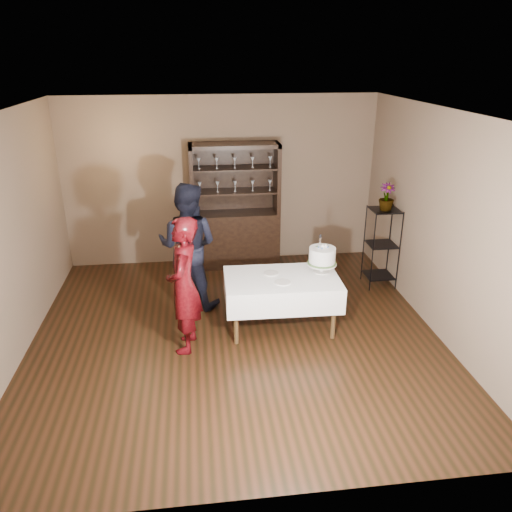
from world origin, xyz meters
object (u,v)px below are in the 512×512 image
at_px(cake_table, 282,290).
at_px(woman, 184,285).
at_px(potted_plant, 387,197).
at_px(plant_etagere, 381,244).
at_px(cake, 322,257).
at_px(man, 188,246).
at_px(china_hutch, 235,226).

relative_size(cake_table, woman, 0.88).
xyz_separation_m(cake_table, potted_plant, (1.68, 1.05, 0.84)).
relative_size(plant_etagere, cake, 2.34).
xyz_separation_m(man, cake, (1.68, -0.70, 0.04)).
bearing_deg(cake, cake_table, -168.47).
height_order(plant_etagere, woman, woman).
relative_size(china_hutch, man, 1.15).
relative_size(woman, potted_plant, 4.20).
bearing_deg(woman, cake_table, 112.76).
bearing_deg(cake_table, potted_plant, 32.12).
height_order(china_hutch, cake_table, china_hutch).
bearing_deg(cake, woman, -166.16).
height_order(china_hutch, man, china_hutch).
height_order(china_hutch, plant_etagere, china_hutch).
bearing_deg(cake_table, china_hutch, 100.37).
xyz_separation_m(plant_etagere, cake, (-1.16, -0.98, 0.26)).
bearing_deg(cake, china_hutch, 114.30).
bearing_deg(china_hutch, cake_table, -79.63).
relative_size(china_hutch, woman, 1.22).
bearing_deg(cake, plant_etagere, 40.22).
xyz_separation_m(man, potted_plant, (2.83, 0.25, 0.51)).
bearing_deg(plant_etagere, cake_table, -147.16).
relative_size(cake_table, cake, 2.79).
distance_m(man, cake, 1.82).
distance_m(china_hutch, cake, 2.25).
height_order(plant_etagere, cake_table, plant_etagere).
relative_size(china_hutch, cake_table, 1.40).
distance_m(plant_etagere, cake_table, 2.01).
bearing_deg(plant_etagere, man, -174.24).
bearing_deg(man, cake_table, 164.71).
height_order(woman, man, man).
distance_m(plant_etagere, woman, 3.21).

